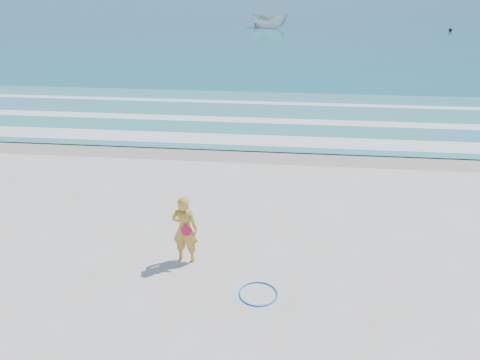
# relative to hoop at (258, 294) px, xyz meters

# --- Properties ---
(ground) EXTENTS (400.00, 400.00, 0.00)m
(ground) POSITION_rel_hoop_xyz_m (-1.05, 0.03, -0.02)
(ground) COLOR silver
(ground) RESTS_ON ground
(wet_sand) EXTENTS (400.00, 2.40, 0.00)m
(wet_sand) POSITION_rel_hoop_xyz_m (-1.05, 9.03, -0.01)
(wet_sand) COLOR #B2A893
(wet_sand) RESTS_ON ground
(ocean) EXTENTS (400.00, 190.00, 0.04)m
(ocean) POSITION_rel_hoop_xyz_m (-1.05, 105.03, 0.00)
(ocean) COLOR #19727F
(ocean) RESTS_ON ground
(shallow) EXTENTS (400.00, 10.00, 0.01)m
(shallow) POSITION_rel_hoop_xyz_m (-1.05, 14.03, 0.03)
(shallow) COLOR #59B7AD
(shallow) RESTS_ON ocean
(foam_near) EXTENTS (400.00, 1.40, 0.01)m
(foam_near) POSITION_rel_hoop_xyz_m (-1.05, 10.33, 0.04)
(foam_near) COLOR white
(foam_near) RESTS_ON shallow
(foam_mid) EXTENTS (400.00, 0.90, 0.01)m
(foam_mid) POSITION_rel_hoop_xyz_m (-1.05, 13.23, 0.04)
(foam_mid) COLOR white
(foam_mid) RESTS_ON shallow
(foam_far) EXTENTS (400.00, 0.60, 0.01)m
(foam_far) POSITION_rel_hoop_xyz_m (-1.05, 16.53, 0.04)
(foam_far) COLOR white
(foam_far) RESTS_ON shallow
(hoop) EXTENTS (1.16, 1.16, 0.03)m
(hoop) POSITION_rel_hoop_xyz_m (0.00, 0.00, 0.00)
(hoop) COLOR #0E5CFD
(hoop) RESTS_ON ground
(boat) EXTENTS (5.09, 3.21, 1.84)m
(boat) POSITION_rel_hoop_xyz_m (-2.39, 53.33, 0.94)
(boat) COLOR silver
(boat) RESTS_ON ocean
(buoy) EXTENTS (0.42, 0.42, 0.42)m
(buoy) POSITION_rel_hoop_xyz_m (19.14, 51.45, 0.23)
(buoy) COLOR black
(buoy) RESTS_ON ocean
(woman) EXTENTS (0.69, 0.48, 1.78)m
(woman) POSITION_rel_hoop_xyz_m (-1.90, 1.18, 0.87)
(woman) COLOR gold
(woman) RESTS_ON ground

